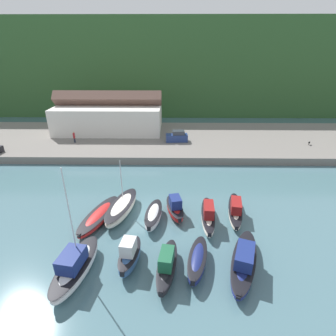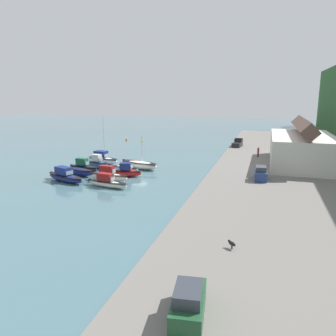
# 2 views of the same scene
# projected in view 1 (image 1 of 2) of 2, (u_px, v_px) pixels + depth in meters

# --- Properties ---
(ground_plane) EXTENTS (320.00, 320.00, 0.00)m
(ground_plane) POSITION_uv_depth(u_px,v_px,m) (135.00, 211.00, 32.15)
(ground_plane) COLOR #476B75
(hillside_backdrop) EXTENTS (240.00, 51.57, 25.28)m
(hillside_backdrop) POSITION_uv_depth(u_px,v_px,m) (159.00, 64.00, 91.55)
(hillside_backdrop) COLOR #335B2D
(hillside_backdrop) RESTS_ON ground_plane
(quay_promenade) EXTENTS (137.84, 22.13, 1.31)m
(quay_promenade) POSITION_uv_depth(u_px,v_px,m) (150.00, 140.00, 54.27)
(quay_promenade) COLOR slate
(quay_promenade) RESTS_ON ground_plane
(harbor_clubhouse) EXTENTS (22.74, 11.05, 8.64)m
(harbor_clubhouse) POSITION_uv_depth(u_px,v_px,m) (109.00, 117.00, 56.80)
(harbor_clubhouse) COLOR silver
(harbor_clubhouse) RESTS_ON quay_promenade
(moored_boat_0) EXTENTS (4.43, 8.43, 1.10)m
(moored_boat_0) POSITION_uv_depth(u_px,v_px,m) (99.00, 216.00, 30.12)
(moored_boat_0) COLOR red
(moored_boat_0) RESTS_ON ground_plane
(moored_boat_1) EXTENTS (4.07, 8.13, 6.79)m
(moored_boat_1) POSITION_uv_depth(u_px,v_px,m) (122.00, 208.00, 31.24)
(moored_boat_1) COLOR white
(moored_boat_1) RESTS_ON ground_plane
(moored_boat_2) EXTENTS (2.40, 5.77, 1.43)m
(moored_boat_2) POSITION_uv_depth(u_px,v_px,m) (153.00, 216.00, 29.96)
(moored_boat_2) COLOR white
(moored_boat_2) RESTS_ON ground_plane
(moored_boat_3) EXTENTS (2.79, 5.55, 2.48)m
(moored_boat_3) POSITION_uv_depth(u_px,v_px,m) (175.00, 208.00, 31.14)
(moored_boat_3) COLOR red
(moored_boat_3) RESTS_ON ground_plane
(moored_boat_4) EXTENTS (1.99, 7.16, 2.62)m
(moored_boat_4) POSITION_uv_depth(u_px,v_px,m) (208.00, 216.00, 29.58)
(moored_boat_4) COLOR white
(moored_boat_4) RESTS_ON ground_plane
(moored_boat_5) EXTENTS (2.84, 7.57, 2.19)m
(moored_boat_5) POSITION_uv_depth(u_px,v_px,m) (235.00, 210.00, 30.93)
(moored_boat_5) COLOR white
(moored_boat_5) RESTS_ON ground_plane
(moored_boat_6) EXTENTS (3.55, 7.73, 10.21)m
(moored_boat_6) POSITION_uv_depth(u_px,v_px,m) (75.00, 266.00, 22.72)
(moored_boat_6) COLOR white
(moored_boat_6) RESTS_ON ground_plane
(moored_boat_7) EXTENTS (2.32, 4.89, 2.85)m
(moored_boat_7) POSITION_uv_depth(u_px,v_px,m) (130.00, 255.00, 23.89)
(moored_boat_7) COLOR #33568E
(moored_boat_7) RESTS_ON ground_plane
(moored_boat_8) EXTENTS (2.44, 6.40, 2.64)m
(moored_boat_8) POSITION_uv_depth(u_px,v_px,m) (167.00, 266.00, 22.87)
(moored_boat_8) COLOR black
(moored_boat_8) RESTS_ON ground_plane
(moored_boat_9) EXTENTS (2.85, 5.95, 1.45)m
(moored_boat_9) POSITION_uv_depth(u_px,v_px,m) (197.00, 261.00, 23.66)
(moored_boat_9) COLOR navy
(moored_boat_9) RESTS_ON ground_plane
(moored_boat_10) EXTENTS (4.81, 8.66, 2.46)m
(moored_boat_10) POSITION_uv_depth(u_px,v_px,m) (244.00, 261.00, 23.44)
(moored_boat_10) COLOR navy
(moored_boat_10) RESTS_ON ground_plane
(parked_car_0) EXTENTS (4.31, 2.08, 2.16)m
(parked_car_0) POSITION_uv_depth(u_px,v_px,m) (177.00, 137.00, 51.17)
(parked_car_0) COLOR navy
(parked_car_0) RESTS_ON quay_promenade
(person_on_quay) EXTENTS (0.40, 0.40, 2.14)m
(person_on_quay) POSITION_uv_depth(u_px,v_px,m) (74.00, 137.00, 50.49)
(person_on_quay) COLOR #232838
(person_on_quay) RESTS_ON quay_promenade
(dog_on_quay) EXTENTS (0.75, 0.80, 0.68)m
(dog_on_quay) POSITION_uv_depth(u_px,v_px,m) (309.00, 143.00, 49.48)
(dog_on_quay) COLOR black
(dog_on_quay) RESTS_ON quay_promenade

